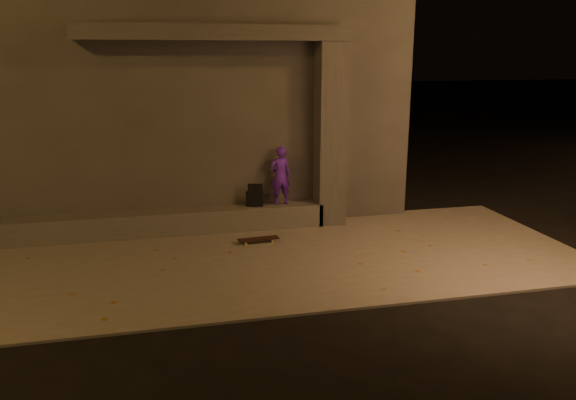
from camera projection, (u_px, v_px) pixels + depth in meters
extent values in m
plane|color=black|center=(290.00, 311.00, 7.69)|extent=(120.00, 120.00, 0.00)
cube|color=#66625A|center=(263.00, 259.00, 9.57)|extent=(11.00, 4.40, 0.04)
cube|color=#393734|center=(183.00, 90.00, 12.93)|extent=(9.00, 5.00, 5.20)
cube|color=#494742|center=(170.00, 222.00, 10.83)|extent=(6.00, 0.55, 0.45)
cube|color=#393734|center=(330.00, 135.00, 11.13)|extent=(0.55, 0.55, 3.60)
cube|color=#393734|center=(216.00, 33.00, 10.20)|extent=(5.00, 0.70, 0.28)
imported|color=#4B1AA9|center=(280.00, 175.00, 11.10)|extent=(0.46, 0.33, 1.17)
cube|color=black|center=(255.00, 199.00, 11.10)|extent=(0.37, 0.29, 0.27)
cube|color=black|center=(254.00, 188.00, 11.04)|extent=(0.29, 0.11, 0.19)
cube|color=black|center=(258.00, 239.00, 10.30)|extent=(0.77, 0.25, 0.02)
cylinder|color=#B48B48|center=(271.00, 239.00, 10.46)|extent=(0.05, 0.04, 0.05)
cylinder|color=#B48B48|center=(273.00, 241.00, 10.32)|extent=(0.05, 0.04, 0.05)
cylinder|color=#B48B48|center=(244.00, 241.00, 10.31)|extent=(0.05, 0.04, 0.05)
cylinder|color=#B48B48|center=(246.00, 244.00, 10.17)|extent=(0.05, 0.04, 0.05)
cube|color=#99999E|center=(272.00, 238.00, 10.38)|extent=(0.06, 0.16, 0.02)
cube|color=#99999E|center=(245.00, 241.00, 10.23)|extent=(0.06, 0.16, 0.02)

